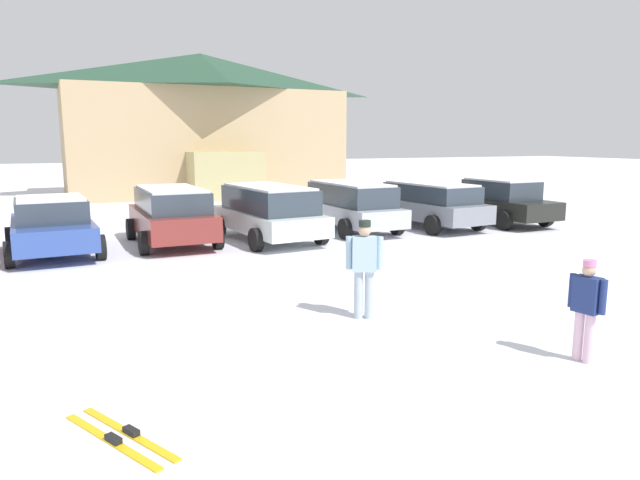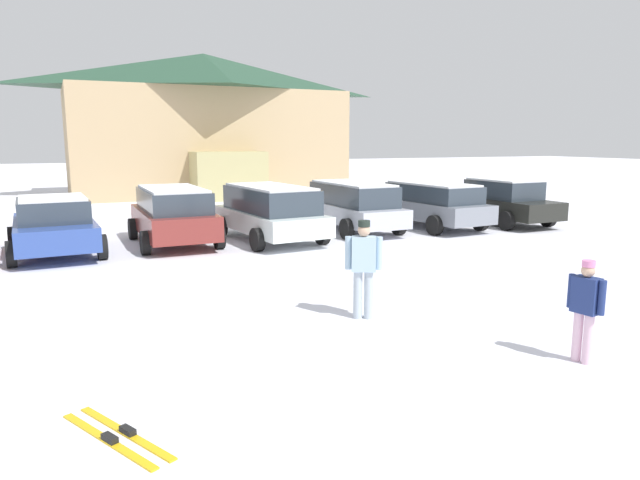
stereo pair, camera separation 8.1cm
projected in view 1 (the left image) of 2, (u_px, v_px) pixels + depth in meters
The scene contains 10 objects.
ski_lodge at pixel (203, 124), 32.04m from camera, with size 15.41×9.46×7.69m.
parked_blue_hatchback at pixel (52, 225), 14.76m from camera, with size 2.45×4.18×1.54m.
parked_maroon_van at pixel (172, 214), 16.31m from camera, with size 2.27×4.28×1.64m.
parked_white_suv at pixel (268, 211), 16.93m from camera, with size 2.60×4.73×1.64m.
parked_silver_wagon at pixel (350, 205), 18.78m from camera, with size 2.17×4.72×1.61m.
parked_grey_wagon at pixel (429, 203), 19.53m from camera, with size 2.43×4.63×1.54m.
parked_black_sedan at pixel (497, 201), 20.55m from camera, with size 2.22×4.79×1.61m.
skier_teen_in_navy_coat at pixel (586, 305), 7.62m from camera, with size 0.26×0.51×1.41m.
skier_adult_in_blue_parka at pixel (364, 264), 9.46m from camera, with size 0.57×0.39×1.67m.
pair_of_skis at pixel (121, 437), 5.74m from camera, with size 1.00×1.59×0.08m.
Camera 1 is at (-3.58, -2.66, 2.97)m, focal length 32.00 mm.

